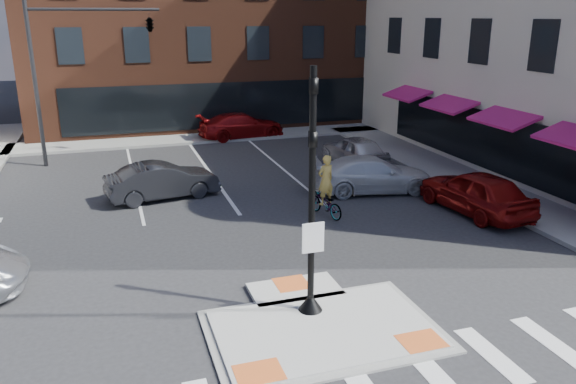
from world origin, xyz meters
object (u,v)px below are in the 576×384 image
object	(u,v)px
red_sedan	(476,192)
bg_car_red	(241,126)
bg_car_silver	(355,150)
cyclist	(325,196)
bg_car_dark	(163,181)
white_pickup	(372,174)

from	to	relation	value
red_sedan	bg_car_red	world-z (taller)	red_sedan
bg_car_silver	cyclist	size ratio (longest dim) A/B	1.92
bg_car_dark	bg_car_red	bearing A→B (deg)	-38.95
red_sedan	bg_car_red	xyz separation A→B (m)	(-5.21, 15.91, -0.07)
bg_car_red	cyclist	size ratio (longest dim) A/B	2.25
bg_car_dark	white_pickup	bearing A→B (deg)	-111.95
bg_car_dark	bg_car_silver	size ratio (longest dim) A/B	1.01
red_sedan	cyclist	bearing A→B (deg)	-20.86
red_sedan	cyclist	distance (m)	5.68
red_sedan	white_pickup	xyz separation A→B (m)	(-2.50, 3.62, -0.08)
white_pickup	cyclist	xyz separation A→B (m)	(-3.00, -2.21, 0.04)
bg_car_red	cyclist	bearing A→B (deg)	172.23
bg_car_silver	bg_car_red	distance (m)	8.92
white_pickup	bg_car_red	xyz separation A→B (m)	(-2.71, 12.29, 0.01)
bg_car_dark	cyclist	xyz separation A→B (m)	(5.50, -4.00, 0.04)
white_pickup	bg_car_silver	xyz separation A→B (m)	(1.10, 4.23, 0.01)
white_pickup	red_sedan	bearing A→B (deg)	-135.69
cyclist	bg_car_dark	bearing A→B (deg)	-52.55
bg_car_dark	cyclist	distance (m)	6.80
bg_car_silver	cyclist	bearing A→B (deg)	52.24
red_sedan	bg_car_silver	bearing A→B (deg)	-86.42
bg_car_red	cyclist	xyz separation A→B (m)	(-0.29, -14.50, 0.03)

